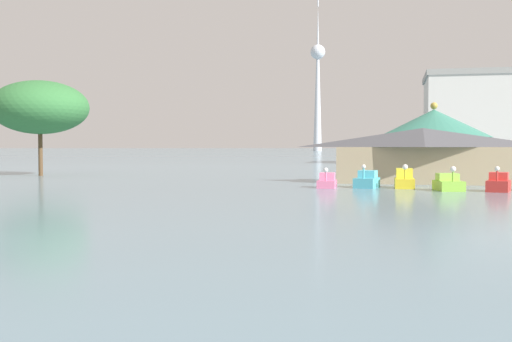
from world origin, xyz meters
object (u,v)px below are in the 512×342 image
pedal_boat_yellow (404,180)px  pedal_boat_pink (327,182)px  distant_broadcast_tower (318,72)px  boathouse (423,154)px  shoreline_tree_tall_left (40,107)px  pedal_boat_red (498,184)px  pedal_boat_cyan (367,181)px  green_roof_pavilion (434,138)px  pedal_boat_lime (448,183)px

pedal_boat_yellow → pedal_boat_pink: bearing=-83.6°
distant_broadcast_tower → boathouse: bearing=-81.7°
shoreline_tree_tall_left → distant_broadcast_tower: 365.20m
pedal_boat_red → shoreline_tree_tall_left: 46.29m
pedal_boat_cyan → pedal_boat_yellow: (2.77, 0.16, 0.06)m
pedal_boat_red → boathouse: size_ratio=0.17×
distant_broadcast_tower → pedal_boat_red: bearing=-81.2°
boathouse → green_roof_pavilion: bearing=81.0°
pedal_boat_yellow → boathouse: size_ratio=0.17×
distant_broadcast_tower → pedal_boat_cyan: bearing=-82.6°
pedal_boat_yellow → distant_broadcast_tower: (-51.58, 373.60, 52.31)m
pedal_boat_red → shoreline_tree_tall_left: bearing=-93.1°
pedal_boat_pink → distant_broadcast_tower: (-45.87, 374.39, 52.44)m
green_roof_pavilion → shoreline_tree_tall_left: shoreline_tree_tall_left is taller
boathouse → shoreline_tree_tall_left: shoreline_tree_tall_left is taller
pedal_boat_lime → pedal_boat_red: (3.31, -0.18, 0.04)m
green_roof_pavilion → pedal_boat_cyan: bearing=-109.8°
pedal_boat_yellow → pedal_boat_lime: size_ratio=0.93×
pedal_boat_lime → boathouse: boathouse is taller
pedal_boat_cyan → distant_broadcast_tower: size_ratio=0.02×
pedal_boat_pink → pedal_boat_red: 12.11m
pedal_boat_yellow → pedal_boat_red: size_ratio=1.01×
pedal_boat_red → green_roof_pavilion: bearing=-155.3°
pedal_boat_pink → distant_broadcast_tower: bearing=-173.2°
pedal_boat_pink → green_roof_pavilion: size_ratio=0.21×
pedal_boat_red → green_roof_pavilion: 18.75m
pedal_boat_lime → pedal_boat_yellow: bearing=-136.0°
pedal_boat_cyan → pedal_boat_red: 9.32m
green_roof_pavilion → distant_broadcast_tower: distant_broadcast_tower is taller
pedal_boat_cyan → boathouse: (4.37, 7.13, 1.93)m
pedal_boat_pink → boathouse: boathouse is taller
boathouse → distant_broadcast_tower: 373.88m
pedal_boat_red → green_roof_pavilion: size_ratio=0.23×
pedal_boat_pink → pedal_boat_red: size_ratio=0.91×
shoreline_tree_tall_left → pedal_boat_yellow: bearing=-17.2°
pedal_boat_red → shoreline_tree_tall_left: (-43.69, 13.77, 6.69)m
pedal_boat_cyan → pedal_boat_red: pedal_boat_cyan is taller
pedal_boat_lime → distant_broadcast_tower: 383.18m
pedal_boat_pink → pedal_boat_lime: bearing=81.6°
green_roof_pavilion → shoreline_tree_tall_left: bearing=-173.8°
pedal_boat_red → pedal_boat_lime: bearing=-78.7°
shoreline_tree_tall_left → distant_broadcast_tower: size_ratio=0.09×
pedal_boat_cyan → pedal_boat_yellow: pedal_boat_yellow is taller
boathouse → distant_broadcast_tower: bearing=98.3°
pedal_boat_cyan → pedal_boat_yellow: 2.77m
pedal_boat_cyan → pedal_boat_lime: 6.07m
shoreline_tree_tall_left → pedal_boat_cyan: bearing=-18.7°
boathouse → pedal_boat_pink: bearing=-133.3°
pedal_boat_cyan → pedal_boat_lime: (5.77, -1.88, -0.03)m
boathouse → pedal_boat_lime: bearing=-81.2°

